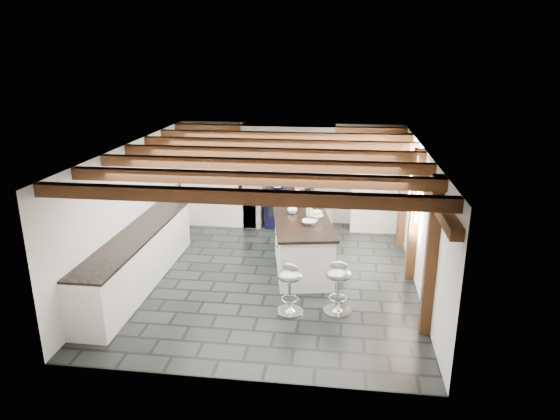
# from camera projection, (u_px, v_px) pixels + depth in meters

# --- Properties ---
(ground) EXTENTS (6.00, 6.00, 0.00)m
(ground) POSITION_uv_depth(u_px,v_px,m) (272.00, 275.00, 8.91)
(ground) COLOR black
(ground) RESTS_ON ground
(room_shell) EXTENTS (6.00, 6.03, 6.00)m
(room_shell) POSITION_uv_depth(u_px,v_px,m) (251.00, 195.00, 9.99)
(room_shell) COLOR white
(room_shell) RESTS_ON ground
(range_cooker) EXTENTS (1.00, 0.63, 0.99)m
(range_cooker) POSITION_uv_depth(u_px,v_px,m) (288.00, 206.00, 11.29)
(range_cooker) COLOR black
(range_cooker) RESTS_ON ground
(kitchen_island) EXTENTS (1.31, 2.04, 1.25)m
(kitchen_island) POSITION_uv_depth(u_px,v_px,m) (303.00, 246.00, 8.95)
(kitchen_island) COLOR white
(kitchen_island) RESTS_ON ground
(bar_stool_near) EXTENTS (0.45, 0.45, 0.81)m
(bar_stool_near) POSITION_uv_depth(u_px,v_px,m) (338.00, 282.00, 7.51)
(bar_stool_near) COLOR silver
(bar_stool_near) RESTS_ON ground
(bar_stool_far) EXTENTS (0.50, 0.50, 0.78)m
(bar_stool_far) POSITION_uv_depth(u_px,v_px,m) (290.00, 283.00, 7.50)
(bar_stool_far) COLOR silver
(bar_stool_far) RESTS_ON ground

